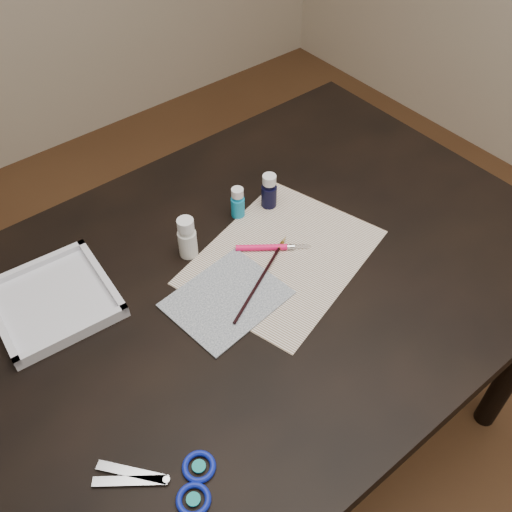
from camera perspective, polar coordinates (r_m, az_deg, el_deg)
ground at (r=1.81m, az=0.00°, el=-17.85°), size 3.50×3.50×0.02m
table at (r=1.47m, az=0.00°, el=-11.41°), size 1.30×0.90×0.75m
paper at (r=1.20m, az=2.66°, el=-0.06°), size 0.46×0.40×0.00m
canvas at (r=1.12m, az=-2.95°, el=-4.30°), size 0.23×0.20×0.00m
paint_bottle_white at (r=1.18m, az=-6.91°, el=1.86°), size 0.04×0.04×0.10m
paint_bottle_cyan at (r=1.27m, az=-1.84°, el=5.38°), size 0.04×0.04×0.08m
paint_bottle_navy at (r=1.29m, az=1.32°, el=6.53°), size 0.04×0.04×0.09m
paintbrush at (r=1.15m, az=0.61°, el=-2.06°), size 0.23×0.12×0.01m
craft_knife at (r=1.21m, az=1.79°, el=0.88°), size 0.14×0.11×0.01m
scissors at (r=0.95m, az=-10.19°, el=-21.51°), size 0.23×0.21×0.01m
palette_tray at (r=1.17m, az=-19.63°, el=-4.14°), size 0.24×0.24×0.03m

